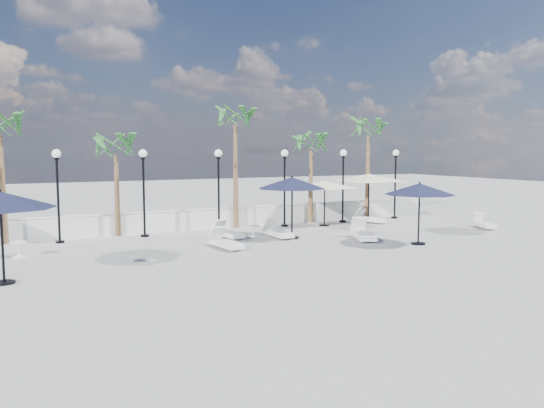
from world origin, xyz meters
name	(u,v)px	position (x,y,z in m)	size (l,w,h in m)	color
ground	(284,256)	(0.00, 0.00, 0.00)	(100.00, 100.00, 0.00)	gray
balustrade	(212,219)	(0.00, 7.50, 0.47)	(26.00, 0.30, 1.01)	silver
lamppost_1	(57,182)	(-7.00, 6.50, 2.49)	(0.36, 0.36, 3.84)	black
lamppost_2	(143,180)	(-3.50, 6.50, 2.49)	(0.36, 0.36, 3.84)	black
lamppost_3	(219,178)	(0.00, 6.50, 2.49)	(0.36, 0.36, 3.84)	black
lamppost_4	(285,177)	(3.50, 6.50, 2.49)	(0.36, 0.36, 3.84)	black
lamppost_5	(343,175)	(7.00, 6.50, 2.49)	(0.36, 0.36, 3.84)	black
lamppost_6	(395,174)	(10.50, 6.50, 2.49)	(0.36, 0.36, 3.84)	black
palm_0	(0,132)	(-9.00, 7.30, 4.53)	(2.60, 2.60, 5.50)	brown
palm_1	(116,151)	(-4.50, 7.30, 3.75)	(2.60, 2.60, 4.70)	brown
palm_2	(235,123)	(1.20, 7.30, 5.12)	(2.60, 2.60, 6.10)	brown
palm_3	(311,147)	(5.50, 7.30, 3.95)	(2.60, 2.60, 4.90)	brown
palm_4	(368,133)	(9.20, 7.30, 4.73)	(2.60, 2.60, 5.70)	brown
lounger_2	(226,243)	(-1.37, 2.22, 0.23)	(0.84, 1.92, 0.70)	white
lounger_3	(278,232)	(1.63, 3.63, 0.24)	(0.63, 1.90, 0.71)	white
lounger_4	(228,233)	(-0.37, 4.47, 0.23)	(0.91, 1.87, 0.67)	white
lounger_5	(371,219)	(8.16, 5.58, 0.21)	(1.06, 1.74, 0.62)	white
lounger_6	(363,234)	(4.56, 1.44, 0.27)	(1.46, 2.23, 0.80)	white
lounger_7	(484,224)	(11.88, 1.51, 0.22)	(1.19, 1.80, 0.64)	white
side_table_0	(19,248)	(-8.59, 3.99, 0.34)	(0.58, 0.58, 0.57)	white
side_table_1	(151,253)	(-4.54, 1.27, 0.27)	(0.46, 0.46, 0.45)	white
side_table_2	(253,230)	(0.81, 4.39, 0.29)	(0.50, 0.50, 0.48)	white
parasol_navy_left	(0,201)	(-9.07, 0.04, 2.39)	(3.07, 3.07, 2.71)	black
parasol_navy_mid	(292,183)	(2.09, 3.20, 2.39)	(3.03, 3.03, 2.72)	black
parasol_navy_right	(420,189)	(5.94, -0.43, 2.23)	(2.84, 2.84, 2.54)	black
parasol_cream_sq_a	(369,174)	(8.45, 6.20, 2.53)	(5.56, 5.56, 2.73)	black
parasol_cream_sq_b	(325,181)	(5.44, 5.83, 2.25)	(4.86, 4.86, 2.44)	black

